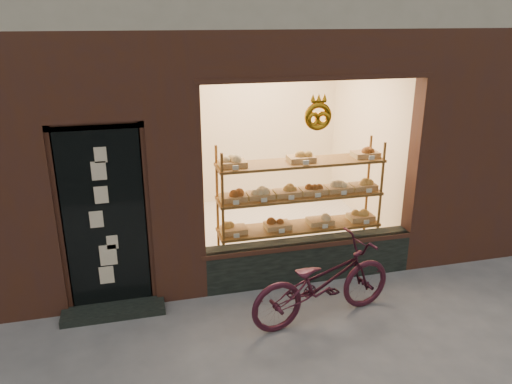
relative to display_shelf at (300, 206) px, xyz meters
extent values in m
cube|color=black|center=(0.00, -0.42, -0.58)|extent=(2.70, 0.25, 0.55)
cube|color=black|center=(-2.45, -0.49, 0.25)|extent=(0.90, 0.04, 2.15)
cube|color=black|center=(-2.45, -0.65, -0.81)|extent=(1.15, 0.35, 0.08)
torus|color=orange|center=(0.00, -0.53, 1.30)|extent=(0.33, 0.07, 0.33)
cube|color=#553715|center=(0.00, 0.00, -0.80)|extent=(2.20, 0.45, 0.04)
cube|color=#553715|center=(0.00, 0.00, -0.30)|extent=(2.20, 0.45, 0.03)
cube|color=#553715|center=(0.00, 0.00, 0.15)|extent=(2.20, 0.45, 0.04)
cube|color=#553715|center=(0.00, 0.00, 0.60)|extent=(2.20, 0.45, 0.04)
cylinder|color=#553715|center=(-1.07, -0.19, 0.00)|extent=(0.04, 0.04, 1.70)
cylinder|color=#553715|center=(1.07, -0.19, 0.00)|extent=(0.04, 0.04, 1.70)
cylinder|color=#553715|center=(-1.07, 0.20, 0.00)|extent=(0.04, 0.04, 1.70)
cylinder|color=#553715|center=(1.07, 0.20, 0.00)|extent=(0.04, 0.04, 1.70)
cube|color=#A4663B|center=(-0.90, 0.00, -0.25)|extent=(0.34, 0.24, 0.07)
sphere|color=gold|center=(-0.90, 0.00, -0.17)|extent=(0.11, 0.11, 0.11)
cube|color=beige|center=(-0.90, -0.18, -0.25)|extent=(0.07, 0.01, 0.05)
cube|color=#A4663B|center=(-0.30, 0.00, -0.25)|extent=(0.34, 0.24, 0.07)
sphere|color=#5A3610|center=(-0.30, 0.00, -0.17)|extent=(0.11, 0.11, 0.11)
cube|color=beige|center=(-0.30, -0.18, -0.25)|extent=(0.08, 0.01, 0.05)
cube|color=#A4663B|center=(0.30, 0.00, -0.25)|extent=(0.34, 0.24, 0.07)
sphere|color=tan|center=(0.30, 0.00, -0.17)|extent=(0.11, 0.11, 0.11)
cube|color=beige|center=(0.30, -0.18, -0.25)|extent=(0.07, 0.01, 0.05)
cube|color=#A4663B|center=(0.90, 0.00, -0.25)|extent=(0.34, 0.24, 0.07)
sphere|color=gold|center=(0.90, 0.00, -0.17)|extent=(0.11, 0.11, 0.11)
cube|color=beige|center=(0.90, -0.18, -0.25)|extent=(0.08, 0.01, 0.05)
cube|color=#A4663B|center=(-0.90, 0.00, 0.20)|extent=(0.34, 0.24, 0.07)
sphere|color=#5A3610|center=(-0.90, 0.00, 0.28)|extent=(0.11, 0.11, 0.11)
cube|color=beige|center=(-0.90, -0.18, 0.20)|extent=(0.07, 0.01, 0.06)
cube|color=#A4663B|center=(-0.54, 0.00, 0.20)|extent=(0.34, 0.24, 0.07)
sphere|color=tan|center=(-0.54, 0.00, 0.28)|extent=(0.11, 0.11, 0.11)
cube|color=beige|center=(-0.54, -0.18, 0.20)|extent=(0.08, 0.01, 0.06)
cube|color=#A4663B|center=(-0.18, 0.00, 0.20)|extent=(0.34, 0.24, 0.07)
sphere|color=gold|center=(-0.18, 0.00, 0.28)|extent=(0.11, 0.11, 0.11)
cube|color=beige|center=(-0.18, -0.18, 0.20)|extent=(0.07, 0.01, 0.06)
cube|color=#A4663B|center=(0.18, 0.00, 0.20)|extent=(0.34, 0.24, 0.07)
sphere|color=#5A3610|center=(0.18, 0.00, 0.28)|extent=(0.11, 0.11, 0.11)
cube|color=beige|center=(0.18, -0.18, 0.20)|extent=(0.07, 0.01, 0.06)
cube|color=#A4663B|center=(0.54, 0.00, 0.20)|extent=(0.34, 0.24, 0.07)
sphere|color=tan|center=(0.54, 0.00, 0.28)|extent=(0.11, 0.11, 0.11)
cube|color=beige|center=(0.54, -0.18, 0.20)|extent=(0.08, 0.01, 0.06)
cube|color=#A4663B|center=(0.90, 0.00, 0.20)|extent=(0.34, 0.24, 0.07)
sphere|color=gold|center=(0.90, 0.00, 0.28)|extent=(0.11, 0.11, 0.11)
cube|color=beige|center=(0.90, -0.18, 0.20)|extent=(0.08, 0.01, 0.06)
cube|color=#A4663B|center=(-0.90, 0.00, 0.65)|extent=(0.34, 0.24, 0.07)
sphere|color=tan|center=(-0.90, 0.00, 0.73)|extent=(0.11, 0.11, 0.11)
cube|color=beige|center=(-0.90, -0.18, 0.65)|extent=(0.07, 0.01, 0.06)
cube|color=#A4663B|center=(0.00, 0.00, 0.65)|extent=(0.34, 0.24, 0.07)
sphere|color=gold|center=(0.00, 0.00, 0.73)|extent=(0.11, 0.11, 0.11)
cube|color=beige|center=(0.00, -0.18, 0.65)|extent=(0.07, 0.01, 0.06)
cube|color=#A4663B|center=(0.90, 0.00, 0.65)|extent=(0.34, 0.24, 0.07)
sphere|color=#5A3610|center=(0.90, 0.00, 0.73)|extent=(0.11, 0.11, 0.11)
cube|color=beige|center=(0.90, -0.18, 0.65)|extent=(0.08, 0.01, 0.06)
imported|color=#36111D|center=(-0.17, -1.30, -0.39)|extent=(1.83, 0.94, 0.92)
camera|label=1|loc=(-2.09, -5.84, 2.39)|focal=35.00mm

